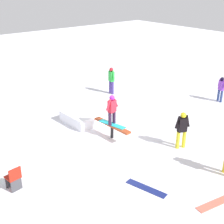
{
  "coord_description": "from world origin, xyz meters",
  "views": [
    {
      "loc": [
        9.6,
        -7.8,
        6.59
      ],
      "look_at": [
        0.0,
        0.0,
        1.25
      ],
      "focal_mm": 50.0,
      "sensor_mm": 36.0,
      "label": 1
    }
  ],
  "objects_px": {
    "bystander_green": "(111,79)",
    "loose_snowboard_coral": "(216,203)",
    "loose_snowboard_white": "(178,100)",
    "bystander_purple": "(221,88)",
    "rail_feature": "(112,127)",
    "main_rider_on_rail": "(112,110)",
    "loose_snowboard_navy": "(146,188)",
    "folding_chair": "(14,179)",
    "bystander_black": "(182,128)"
  },
  "relations": [
    {
      "from": "bystander_green",
      "to": "loose_snowboard_coral",
      "type": "distance_m",
      "value": 10.83
    },
    {
      "from": "main_rider_on_rail",
      "to": "bystander_purple",
      "type": "height_order",
      "value": "main_rider_on_rail"
    },
    {
      "from": "main_rider_on_rail",
      "to": "bystander_green",
      "type": "xyz_separation_m",
      "value": [
        -4.54,
        3.64,
        -0.42
      ]
    },
    {
      "from": "bystander_black",
      "to": "loose_snowboard_white",
      "type": "distance_m",
      "value": 5.6
    },
    {
      "from": "main_rider_on_rail",
      "to": "bystander_black",
      "type": "height_order",
      "value": "main_rider_on_rail"
    },
    {
      "from": "bystander_purple",
      "to": "loose_snowboard_coral",
      "type": "relative_size",
      "value": 1.01
    },
    {
      "from": "rail_feature",
      "to": "loose_snowboard_navy",
      "type": "relative_size",
      "value": 1.44
    },
    {
      "from": "main_rider_on_rail",
      "to": "folding_chair",
      "type": "distance_m",
      "value": 5.03
    },
    {
      "from": "bystander_black",
      "to": "loose_snowboard_coral",
      "type": "relative_size",
      "value": 1.11
    },
    {
      "from": "bystander_black",
      "to": "rail_feature",
      "type": "bearing_deg",
      "value": -34.37
    },
    {
      "from": "rail_feature",
      "to": "bystander_purple",
      "type": "bearing_deg",
      "value": 83.61
    },
    {
      "from": "loose_snowboard_white",
      "to": "rail_feature",
      "type": "bearing_deg",
      "value": 170.77
    },
    {
      "from": "bystander_green",
      "to": "bystander_black",
      "type": "relative_size",
      "value": 1.02
    },
    {
      "from": "loose_snowboard_navy",
      "to": "loose_snowboard_white",
      "type": "bearing_deg",
      "value": 108.59
    },
    {
      "from": "bystander_purple",
      "to": "loose_snowboard_white",
      "type": "xyz_separation_m",
      "value": [
        -1.59,
        -1.79,
        -0.81
      ]
    },
    {
      "from": "loose_snowboard_white",
      "to": "loose_snowboard_coral",
      "type": "relative_size",
      "value": 1.04
    },
    {
      "from": "loose_snowboard_white",
      "to": "bystander_purple",
      "type": "bearing_deg",
      "value": -61.9
    },
    {
      "from": "loose_snowboard_coral",
      "to": "folding_chair",
      "type": "xyz_separation_m",
      "value": [
        -4.73,
        -4.64,
        0.4
      ]
    },
    {
      "from": "main_rider_on_rail",
      "to": "loose_snowboard_white",
      "type": "relative_size",
      "value": 0.92
    },
    {
      "from": "bystander_green",
      "to": "loose_snowboard_coral",
      "type": "relative_size",
      "value": 1.13
    },
    {
      "from": "loose_snowboard_coral",
      "to": "folding_chair",
      "type": "relative_size",
      "value": 1.64
    },
    {
      "from": "bystander_purple",
      "to": "loose_snowboard_navy",
      "type": "relative_size",
      "value": 0.98
    },
    {
      "from": "rail_feature",
      "to": "loose_snowboard_navy",
      "type": "xyz_separation_m",
      "value": [
        3.59,
        -1.42,
        -0.53
      ]
    },
    {
      "from": "rail_feature",
      "to": "main_rider_on_rail",
      "type": "height_order",
      "value": "main_rider_on_rail"
    },
    {
      "from": "loose_snowboard_navy",
      "to": "folding_chair",
      "type": "distance_m",
      "value": 4.47
    },
    {
      "from": "main_rider_on_rail",
      "to": "loose_snowboard_coral",
      "type": "height_order",
      "value": "main_rider_on_rail"
    },
    {
      "from": "bystander_green",
      "to": "folding_chair",
      "type": "relative_size",
      "value": 1.86
    },
    {
      "from": "bystander_green",
      "to": "loose_snowboard_white",
      "type": "distance_m",
      "value": 4.16
    },
    {
      "from": "rail_feature",
      "to": "main_rider_on_rail",
      "type": "xyz_separation_m",
      "value": [
        0.0,
        0.0,
        0.79
      ]
    },
    {
      "from": "loose_snowboard_white",
      "to": "loose_snowboard_navy",
      "type": "height_order",
      "value": "same"
    },
    {
      "from": "loose_snowboard_white",
      "to": "folding_chair",
      "type": "bearing_deg",
      "value": 169.99
    },
    {
      "from": "rail_feature",
      "to": "folding_chair",
      "type": "height_order",
      "value": "folding_chair"
    },
    {
      "from": "bystander_green",
      "to": "bystander_black",
      "type": "xyz_separation_m",
      "value": [
        7.04,
        -1.97,
        -0.02
      ]
    },
    {
      "from": "bystander_green",
      "to": "loose_snowboard_navy",
      "type": "bearing_deg",
      "value": -22.75
    },
    {
      "from": "rail_feature",
      "to": "loose_snowboard_white",
      "type": "xyz_separation_m",
      "value": [
        -1.13,
        5.84,
        -0.53
      ]
    },
    {
      "from": "rail_feature",
      "to": "bystander_black",
      "type": "height_order",
      "value": "bystander_black"
    },
    {
      "from": "bystander_black",
      "to": "folding_chair",
      "type": "bearing_deg",
      "value": 7.2
    },
    {
      "from": "main_rider_on_rail",
      "to": "loose_snowboard_white",
      "type": "bearing_deg",
      "value": 89.7
    },
    {
      "from": "bystander_black",
      "to": "loose_snowboard_navy",
      "type": "height_order",
      "value": "bystander_black"
    },
    {
      "from": "loose_snowboard_white",
      "to": "loose_snowboard_navy",
      "type": "relative_size",
      "value": 1.01
    },
    {
      "from": "rail_feature",
      "to": "folding_chair",
      "type": "relative_size",
      "value": 2.42
    },
    {
      "from": "bystander_green",
      "to": "bystander_purple",
      "type": "relative_size",
      "value": 1.12
    },
    {
      "from": "loose_snowboard_coral",
      "to": "loose_snowboard_navy",
      "type": "relative_size",
      "value": 0.97
    },
    {
      "from": "main_rider_on_rail",
      "to": "loose_snowboard_white",
      "type": "height_order",
      "value": "main_rider_on_rail"
    },
    {
      "from": "rail_feature",
      "to": "bystander_green",
      "type": "xyz_separation_m",
      "value": [
        -4.54,
        3.64,
        0.37
      ]
    },
    {
      "from": "rail_feature",
      "to": "bystander_purple",
      "type": "distance_m",
      "value": 7.65
    },
    {
      "from": "loose_snowboard_coral",
      "to": "main_rider_on_rail",
      "type": "bearing_deg",
      "value": -82.2
    },
    {
      "from": "loose_snowboard_white",
      "to": "loose_snowboard_navy",
      "type": "bearing_deg",
      "value": -167.17
    },
    {
      "from": "rail_feature",
      "to": "bystander_black",
      "type": "xyz_separation_m",
      "value": [
        2.5,
        1.68,
        0.36
      ]
    },
    {
      "from": "loose_snowboard_navy",
      "to": "folding_chair",
      "type": "bearing_deg",
      "value": -143.34
    }
  ]
}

